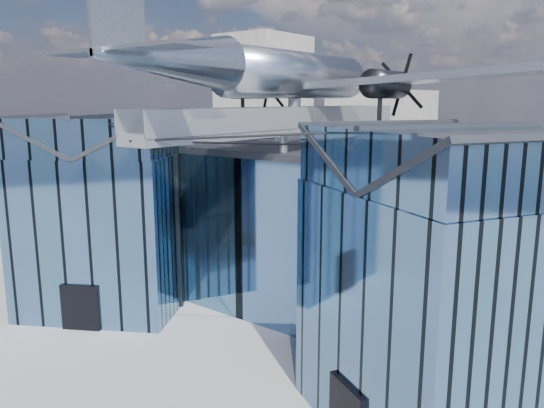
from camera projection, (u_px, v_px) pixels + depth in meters
The scene contains 5 objects.
ground_plane at pixel (249, 342), 28.15m from camera, with size 120.00×120.00×0.00m, color gray.
museum at pixel (311, 221), 31.59m from camera, with size 32.88×24.50×17.60m.
bg_towers at pixel (525, 122), 64.51m from camera, with size 77.00×24.50×26.00m.
tree_plaza_w at pixel (79, 228), 38.89m from camera, with size 3.57×3.57×5.07m.
tree_side_w at pixel (13, 198), 47.65m from camera, with size 4.56×4.56×5.82m.
Camera 1 is at (17.00, -19.96, 12.69)m, focal length 35.00 mm.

